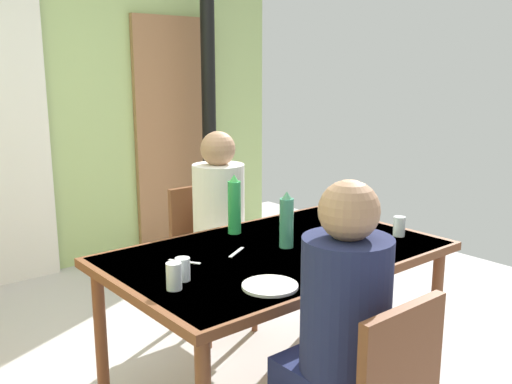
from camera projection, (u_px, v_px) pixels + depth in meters
The scene contains 18 objects.
wall_back at pixel (32, 86), 4.18m from camera, with size 4.39×0.10×2.88m, color #A7C278.
door_wooden at pixel (177, 134), 4.95m from camera, with size 0.80×0.05×2.00m, color #966642.
stove_pipe_column at pixel (208, 84), 4.75m from camera, with size 0.12×0.12×2.88m, color black.
dining_table at pixel (276, 263), 2.63m from camera, with size 1.54×0.97×0.74m.
chair_far_diner at pixel (208, 249), 3.41m from camera, with size 0.40×0.40×0.87m.
person_near_diner at pixel (342, 308), 1.87m from camera, with size 0.30×0.37×0.77m.
person_far_diner at pixel (220, 207), 3.25m from camera, with size 0.30×0.37×0.77m.
water_bottle_green_near at pixel (234, 206), 2.86m from camera, with size 0.07×0.07×0.30m.
water_bottle_green_far at pixel (287, 221), 2.63m from camera, with size 0.07×0.07×0.27m.
serving_bowl_center at pixel (337, 221), 3.01m from camera, with size 0.17×0.17×0.06m, color silver.
dinner_plate_near_left at pixel (353, 260), 2.46m from camera, with size 0.20×0.20×0.01m, color white.
dinner_plate_near_right at pixel (361, 237), 2.79m from camera, with size 0.21×0.21×0.01m, color white.
dinner_plate_far_center at pixel (270, 286), 2.16m from camera, with size 0.22×0.22×0.01m, color white.
drinking_glass_by_near_diner at pixel (183, 269), 2.23m from camera, with size 0.06×0.06×0.09m, color silver.
drinking_glass_by_far_diner at pixel (399, 226), 2.83m from camera, with size 0.06×0.06×0.10m, color silver.
drinking_glass_spare_center at pixel (174, 276), 2.14m from camera, with size 0.06×0.06×0.11m, color silver.
cutlery_knife_near at pixel (236, 252), 2.58m from camera, with size 0.15×0.02×0.00m, color silver.
cutlery_fork_near at pixel (184, 262), 2.45m from camera, with size 0.15×0.02×0.00m, color silver.
Camera 1 is at (-1.43, -2.09, 1.56)m, focal length 39.58 mm.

